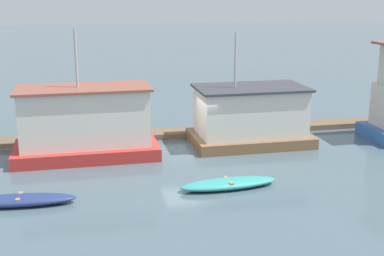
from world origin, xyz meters
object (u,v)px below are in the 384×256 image
object	(u,v)px
houseboat_red	(85,124)
dinghy_teal	(228,184)
dinghy_navy	(20,200)
houseboat_brown	(250,117)

from	to	relation	value
houseboat_red	dinghy_teal	xyz separation A→B (m)	(5.52, -5.62, -1.41)
houseboat_red	dinghy_navy	bearing A→B (deg)	-115.07
houseboat_red	houseboat_brown	distance (m)	8.44
houseboat_red	dinghy_teal	world-z (taller)	houseboat_red
houseboat_red	dinghy_navy	distance (m)	6.38
dinghy_teal	houseboat_red	bearing A→B (deg)	134.52
dinghy_navy	dinghy_teal	bearing A→B (deg)	0.16
dinghy_navy	dinghy_teal	size ratio (longest dim) A/B	1.03
houseboat_brown	dinghy_navy	xyz separation A→B (m)	(-11.07, -6.02, -1.24)
dinghy_navy	dinghy_teal	distance (m)	8.16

